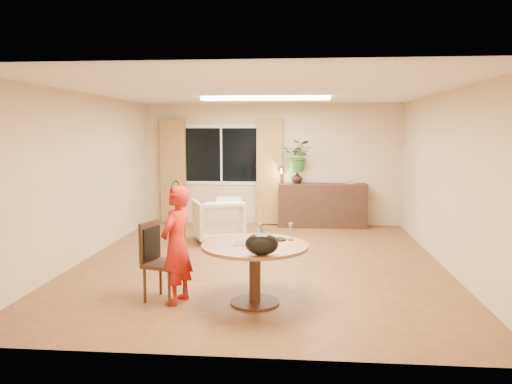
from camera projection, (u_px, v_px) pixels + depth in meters
The scene contains 24 objects.
floor at pixel (260, 262), 7.67m from camera, with size 6.50×6.50×0.00m, color brown.
ceiling at pixel (260, 91), 7.36m from camera, with size 6.50×6.50×0.00m, color white.
wall_back at pixel (272, 164), 10.73m from camera, with size 5.50×5.50×0.00m, color tan.
wall_left at pixel (84, 177), 7.75m from camera, with size 6.50×6.50×0.00m, color tan.
wall_right at pixel (448, 180), 7.27m from camera, with size 6.50×6.50×0.00m, color tan.
window at pixel (221, 155), 10.78m from camera, with size 1.70×0.03×1.30m.
curtain_left at pixel (173, 171), 10.84m from camera, with size 0.55×0.08×2.25m, color brown.
curtain_right at pixel (269, 172), 10.66m from camera, with size 0.55×0.08×2.25m, color brown.
ceiling_panel at pixel (266, 99), 8.55m from camera, with size 2.20×0.35×0.05m, color white.
dining_table at pixel (255, 257), 5.77m from camera, with size 1.25×1.25×0.71m.
dining_chair at pixel (164, 262), 5.90m from camera, with size 0.45×0.41×0.94m, color black, non-canonical shape.
child at pixel (177, 245), 5.80m from camera, with size 0.33×0.50×1.38m, color #B80E22.
laptop at pixel (248, 233), 5.75m from camera, with size 0.38×0.25×0.25m, color #B7B7BC, non-canonical shape.
tumbler at pixel (265, 234), 6.07m from camera, with size 0.07×0.07×0.10m, color white, non-canonical shape.
wine_glass at pixel (291, 231), 5.96m from camera, with size 0.07×0.07×0.21m, color white, non-canonical shape.
pot_lid at pixel (278, 239), 5.98m from camera, with size 0.21×0.21×0.03m, color white, non-canonical shape.
handbag at pixel (262, 244), 5.23m from camera, with size 0.35×0.21×0.24m, color black, non-canonical shape.
armchair at pixel (218, 220), 9.12m from camera, with size 0.83×0.86×0.78m, color beige.
throw at pixel (229, 199), 9.01m from camera, with size 0.45×0.55×0.03m, color beige, non-canonical shape.
sideboard at pixel (322, 205), 10.50m from camera, with size 1.83×0.45×0.92m, color black.
vase at pixel (297, 178), 10.47m from camera, with size 0.24×0.24×0.25m, color black.
bouquet at pixel (298, 156), 10.42m from camera, with size 0.59×0.51×0.66m, color #346425.
book_stack at pixel (350, 182), 10.39m from camera, with size 0.19×0.14×0.08m, color #93644B, non-canonical shape.
desk_lamp at pixel (281, 175), 10.45m from camera, with size 0.14×0.14×0.35m, color black, non-canonical shape.
Camera 1 is at (0.60, -7.46, 2.00)m, focal length 35.00 mm.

